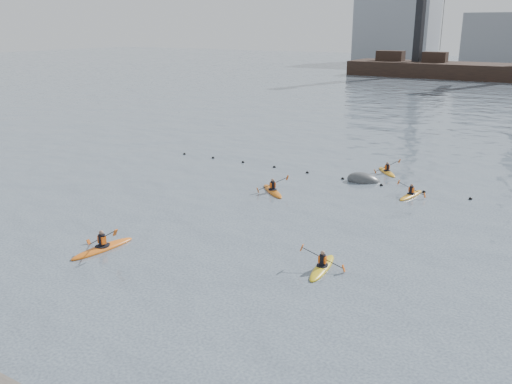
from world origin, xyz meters
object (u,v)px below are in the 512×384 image
Objects in this scene: kayaker_2 at (273,190)px; kayaker_3 at (411,195)px; kayaker_5 at (387,172)px; mooring_buoy at (364,181)px; kayaker_1 at (322,267)px; kayaker_0 at (103,247)px.

kayaker_2 reaches higher than kayaker_3.
mooring_buoy is at bearing -140.91° from kayaker_5.
kayaker_2 reaches higher than kayaker_1.
kayaker_5 is (4.95, 9.00, -0.01)m from kayaker_2.
mooring_buoy is at bearing 77.63° from kayaker_0.
kayaker_0 reaches higher than kayaker_5.
kayaker_0 reaches higher than kayaker_2.
kayaker_3 is at bearing -22.78° from kayaker_2.
kayaker_0 is 20.02m from mooring_buoy.
kayaker_1 is 13.35m from kayaker_3.
mooring_buoy is at bearing 96.05° from kayaker_1.
kayaker_1 is 1.31× the size of mooring_buoy.
kayaker_2 reaches higher than kayaker_5.
kayaker_1 is at bearing -81.30° from kayaker_3.
kayaker_5 is 1.07× the size of mooring_buoy.
mooring_buoy is (6.68, 18.88, -0.11)m from kayaker_0.
kayaker_3 is (10.62, 17.16, -0.02)m from kayaker_0.
mooring_buoy is at bearing 166.08° from kayaker_3.
kayaker_2 is at bearing 87.02° from kayaker_0.
mooring_buoy is (4.34, 5.77, -0.10)m from kayaker_2.
kayaker_0 reaches higher than kayaker_1.
kayaker_0 is 13.31m from kayaker_2.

